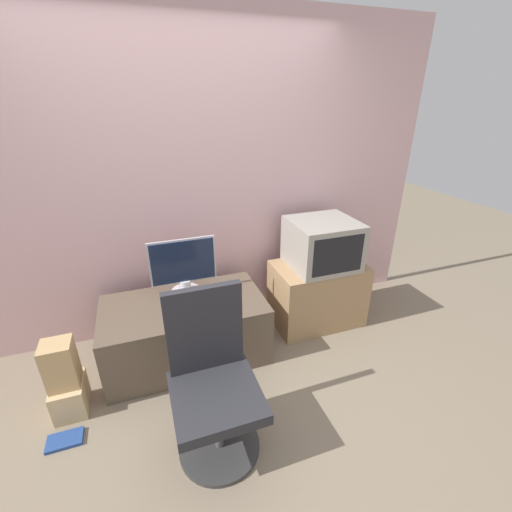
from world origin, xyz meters
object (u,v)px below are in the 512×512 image
Objects in this scene: crt_tv at (322,244)px; main_monitor at (184,267)px; keyboard at (187,309)px; office_chair at (213,385)px; cardboard_box_lower at (70,396)px; mouse at (216,301)px; book at (65,440)px.

main_monitor is at bearing 175.60° from crt_tv.
office_chair is (0.02, -0.74, -0.07)m from keyboard.
crt_tv is 2.21m from cardboard_box_lower.
crt_tv is (0.99, 0.15, 0.28)m from mouse.
book is at bearing -156.93° from mouse.
crt_tv is 1.54m from office_chair.
cardboard_box_lower is 1.25× the size of book.
crt_tv is at bearing 8.55° from mouse.
office_chair reaches higher than book.
cardboard_box_lower is (-0.85, -0.19, -0.39)m from keyboard.
mouse is at bearing -171.45° from crt_tv.
cardboard_box_lower is (-1.08, -0.22, -0.40)m from mouse.
office_chair is (-0.01, -1.00, -0.29)m from main_monitor.
keyboard is 0.96m from cardboard_box_lower.
cardboard_box_lower is at bearing 84.85° from book.
crt_tv reaches higher than cardboard_box_lower.
main_monitor is 1.04m from office_chair.
crt_tv is (1.22, 0.17, 0.29)m from keyboard.
keyboard reaches higher than cardboard_box_lower.
main_monitor is 0.51× the size of office_chair.
mouse is (0.23, 0.02, 0.01)m from keyboard.
main_monitor reaches higher than cardboard_box_lower.
book is at bearing -163.54° from crt_tv.
keyboard is (-0.03, -0.26, -0.22)m from main_monitor.
main_monitor is at bearing 83.11° from keyboard.
office_chair is (-1.20, -0.91, -0.35)m from crt_tv.
main_monitor is 2.50× the size of book.
cardboard_box_lower reaches higher than book.
main_monitor reaches higher than book.
office_chair is 1.04m from book.
crt_tv is 2.32m from book.
book is (-0.02, -0.25, -0.10)m from cardboard_box_lower.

